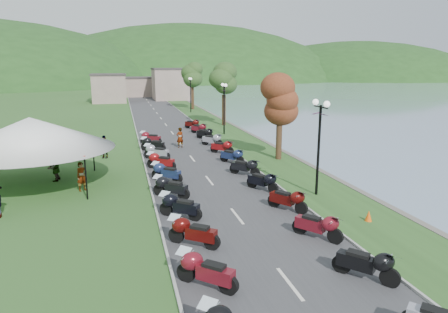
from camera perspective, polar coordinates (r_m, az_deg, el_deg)
road at (r=41.40m, az=-7.41°, el=3.37°), size 7.00×120.00×0.02m
hills_backdrop at (r=200.73m, az=-13.14°, el=10.61°), size 360.00×120.00×76.00m
far_building at (r=85.71m, az=-12.57°, el=9.71°), size 18.00×16.00×5.00m
moto_row_left at (r=18.22m, az=-6.20°, el=-7.16°), size 2.60×38.33×1.10m
moto_row_right at (r=23.59m, az=4.32°, el=-2.45°), size 2.60×44.47×1.10m
vendor_tent_main at (r=24.76m, az=-25.64°, el=0.48°), size 5.99×5.99×4.00m
tree_lakeside at (r=29.22m, az=7.97°, el=6.08°), size 2.43×2.43×6.75m
pedestrian_a at (r=23.50m, az=-19.49°, el=-4.63°), size 0.74×0.69×1.64m
pedestrian_b at (r=34.99m, az=-24.70°, el=0.53°), size 0.87×0.65×1.58m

